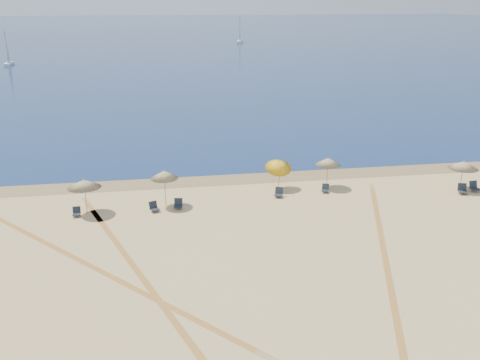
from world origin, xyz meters
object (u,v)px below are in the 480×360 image
object	(u,v)px
umbrella_4	(328,162)
chair_4	(279,193)
chair_1	(77,212)
sailboat_1	(8,55)
chair_5	(325,189)
chair_2	(154,207)
sailboat_0	(240,34)
chair_6	(462,189)
umbrella_3	(279,165)
umbrella_5	(463,165)
chair_3	(178,204)
chair_7	(474,187)
umbrella_2	(164,175)
umbrella_1	(84,184)

from	to	relation	value
umbrella_4	chair_4	world-z (taller)	umbrella_4
chair_1	sailboat_1	world-z (taller)	sailboat_1
chair_5	sailboat_1	distance (m)	93.89
chair_2	sailboat_0	size ratio (longest dim) A/B	0.09
umbrella_4	chair_6	bearing A→B (deg)	-16.55
sailboat_0	umbrella_3	bearing A→B (deg)	-82.98
umbrella_5	chair_3	xyz separation A→B (m)	(-21.12, -0.31, -1.64)
sailboat_0	chair_7	bearing A→B (deg)	-76.74
chair_1	chair_4	world-z (taller)	chair_4
chair_4	chair_5	distance (m)	3.64
umbrella_2	chair_5	xyz separation A→B (m)	(11.76, 0.74, -2.00)
umbrella_2	umbrella_4	distance (m)	12.29
umbrella_1	umbrella_2	bearing A→B (deg)	5.31
umbrella_2	umbrella_3	xyz separation A→B (m)	(8.44, 1.92, -0.37)
chair_7	sailboat_1	distance (m)	100.72
umbrella_4	chair_6	world-z (taller)	umbrella_4
chair_5	chair_6	distance (m)	10.06
umbrella_2	sailboat_0	world-z (taller)	sailboat_0
umbrella_1	umbrella_5	xyz separation A→B (m)	(27.21, 0.17, -0.16)
umbrella_2	sailboat_1	size ratio (longest dim) A/B	0.36
chair_5	sailboat_0	world-z (taller)	sailboat_0
chair_1	chair_3	distance (m)	6.70
umbrella_5	sailboat_0	distance (m)	133.83
chair_4	sailboat_1	xyz separation A→B (m)	(-39.40, 83.79, 1.90)
chair_5	chair_6	size ratio (longest dim) A/B	0.87
umbrella_1	chair_5	size ratio (longest dim) A/B	3.26
chair_3	sailboat_0	bearing A→B (deg)	88.09
chair_2	chair_7	xyz separation A→B (m)	(23.62, 0.09, 0.04)
umbrella_2	umbrella_5	bearing A→B (deg)	-0.84
chair_1	chair_6	bearing A→B (deg)	-2.63
umbrella_1	chair_1	size ratio (longest dim) A/B	4.00
umbrella_1	umbrella_3	bearing A→B (deg)	9.96
umbrella_5	chair_3	distance (m)	21.19
chair_1	umbrella_2	bearing A→B (deg)	6.46
umbrella_2	umbrella_4	xyz separation A→B (m)	(12.17, 1.68, -0.21)
umbrella_1	umbrella_4	distance (m)	17.56
umbrella_1	chair_6	distance (m)	26.96
umbrella_1	chair_6	size ratio (longest dim) A/B	2.85
chair_1	chair_6	world-z (taller)	chair_6
chair_2	umbrella_1	bearing A→B (deg)	152.11
sailboat_0	sailboat_1	xyz separation A→B (m)	(-57.85, -49.25, -0.45)
umbrella_1	chair_2	xyz separation A→B (m)	(4.44, -0.39, -1.81)
chair_4	chair_2	bearing A→B (deg)	-149.89
umbrella_1	chair_4	size ratio (longest dim) A/B	2.94
umbrella_3	umbrella_1	bearing A→B (deg)	-170.04
chair_3	sailboat_1	bearing A→B (deg)	119.70
umbrella_3	sailboat_0	bearing A→B (deg)	82.15
umbrella_3	chair_2	size ratio (longest dim) A/B	3.16
umbrella_4	chair_3	world-z (taller)	umbrella_4
umbrella_1	chair_3	world-z (taller)	umbrella_1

